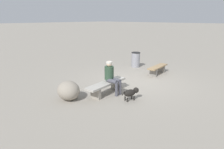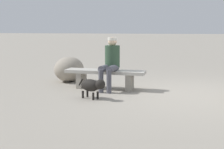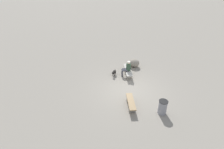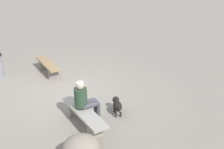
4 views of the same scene
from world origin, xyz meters
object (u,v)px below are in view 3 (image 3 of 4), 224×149
(bench_right, at_px, (128,71))
(boulder, at_px, (134,63))
(seated_person, at_px, (127,68))
(bench_left, at_px, (131,103))
(dog, at_px, (114,72))
(trash_bin, at_px, (163,107))

(bench_right, relative_size, boulder, 2.23)
(seated_person, relative_size, boulder, 1.42)
(bench_left, height_order, bench_right, bench_right)
(bench_right, distance_m, boulder, 1.41)
(bench_left, distance_m, bench_right, 3.68)
(dog, height_order, boulder, boulder)
(bench_left, bearing_deg, dog, 10.87)
(trash_bin, distance_m, boulder, 5.58)
(bench_right, xyz_separation_m, dog, (-0.13, 1.05, -0.05))
(bench_right, bearing_deg, dog, 92.89)
(bench_left, bearing_deg, bench_right, -5.71)
(dog, bearing_deg, trash_bin, 51.36)
(dog, xyz_separation_m, trash_bin, (-4.08, -2.69, 0.15))
(dog, bearing_deg, seated_person, 105.26)
(trash_bin, height_order, boulder, trash_bin)
(bench_right, distance_m, seated_person, 0.43)
(dog, bearing_deg, boulder, 148.27)
(bench_left, relative_size, boulder, 1.82)
(seated_person, height_order, trash_bin, seated_person)
(bench_right, bearing_deg, boulder, -29.58)
(seated_person, bearing_deg, dog, 88.45)
(seated_person, bearing_deg, boulder, -24.22)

